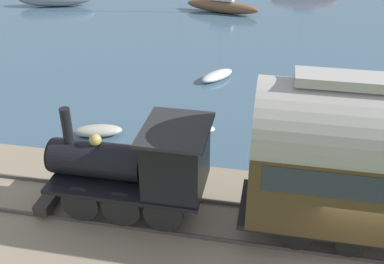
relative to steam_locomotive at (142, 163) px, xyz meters
name	(u,v)px	position (x,y,z in m)	size (l,w,h in m)	color
rail_embankment	(353,246)	(0.00, -6.23, -2.08)	(5.69, 56.00, 0.65)	gray
steam_locomotive	(142,163)	(0.00, 0.00, 0.00)	(2.26, 5.16, 3.25)	black
sailboat_brown	(222,5)	(25.47, 1.06, -1.75)	(2.50, 6.17, 8.23)	brown
rowboat_mid_harbor	(98,131)	(5.01, 3.53, -2.11)	(1.27, 2.14, 0.47)	#B7B2A3
rowboat_far_out	(193,129)	(6.04, -0.33, -2.15)	(0.98, 1.98, 0.38)	silver
rowboat_near_shore	(311,112)	(8.65, -5.37, -2.19)	(0.97, 1.93, 0.30)	#B7B2A3
rowboat_off_pier	(217,76)	(11.98, -0.51, -2.12)	(2.30, 1.93, 0.43)	silver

